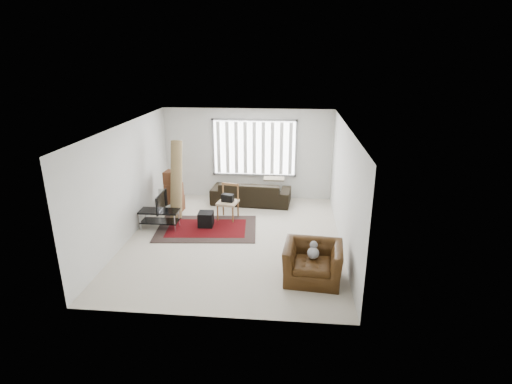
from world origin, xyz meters
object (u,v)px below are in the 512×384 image
tv_stand (160,215)px  moving_boxes (174,193)px  armchair (313,260)px  side_chair (228,201)px  sofa (251,189)px

tv_stand → moving_boxes: size_ratio=0.85×
armchair → moving_boxes: bearing=143.8°
tv_stand → side_chair: (1.61, 0.78, 0.16)m
moving_boxes → side_chair: (1.59, -0.42, -0.02)m
tv_stand → armchair: size_ratio=0.81×
tv_stand → armchair: (3.73, -2.07, 0.06)m
moving_boxes → sofa: (2.08, 0.81, -0.10)m
side_chair → moving_boxes: bearing=176.2°
side_chair → armchair: size_ratio=0.78×
sofa → side_chair: side_chair is taller
tv_stand → sofa: (2.10, 2.01, 0.09)m
armchair → side_chair: bearing=131.7°
tv_stand → moving_boxes: 1.21m
side_chair → sofa: bearing=79.4°
tv_stand → moving_boxes: bearing=88.9°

